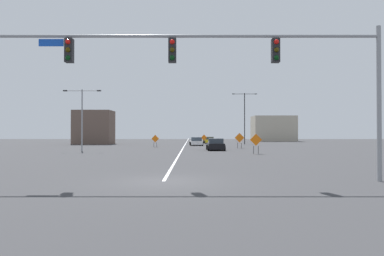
{
  "coord_description": "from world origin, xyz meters",
  "views": [
    {
      "loc": [
        1.25,
        -15.04,
        2.13
      ],
      "look_at": [
        1.35,
        17.46,
        2.58
      ],
      "focal_mm": 32.04,
      "sensor_mm": 36.0,
      "label": 1
    }
  ],
  "objects_px": {
    "traffic_signal_assembly": "(223,59)",
    "car_yellow_near": "(208,140)",
    "street_lamp_far_right": "(81,113)",
    "car_black_mid": "(214,145)",
    "street_lamp_near_left": "(244,114)",
    "car_white_approaching": "(195,142)",
    "construction_sign_left_lane": "(255,141)",
    "construction_sign_left_shoulder": "(154,139)",
    "construction_sign_right_lane": "(238,139)",
    "construction_sign_right_shoulder": "(203,138)"
  },
  "relations": [
    {
      "from": "traffic_signal_assembly",
      "to": "car_yellow_near",
      "type": "xyz_separation_m",
      "value": [
        2.02,
        53.83,
        -4.77
      ]
    },
    {
      "from": "car_yellow_near",
      "to": "street_lamp_far_right",
      "type": "bearing_deg",
      "value": -118.96
    },
    {
      "from": "traffic_signal_assembly",
      "to": "car_black_mid",
      "type": "distance_m",
      "value": 27.25
    },
    {
      "from": "street_lamp_near_left",
      "to": "car_white_approaching",
      "type": "height_order",
      "value": "street_lamp_near_left"
    },
    {
      "from": "traffic_signal_assembly",
      "to": "construction_sign_left_lane",
      "type": "distance_m",
      "value": 20.54
    },
    {
      "from": "street_lamp_near_left",
      "to": "car_black_mid",
      "type": "height_order",
      "value": "street_lamp_near_left"
    },
    {
      "from": "street_lamp_far_right",
      "to": "car_yellow_near",
      "type": "xyz_separation_m",
      "value": [
        16.17,
        29.22,
        -3.76
      ]
    },
    {
      "from": "traffic_signal_assembly",
      "to": "construction_sign_left_shoulder",
      "type": "bearing_deg",
      "value": 100.86
    },
    {
      "from": "construction_sign_left_shoulder",
      "to": "car_yellow_near",
      "type": "bearing_deg",
      "value": 64.06
    },
    {
      "from": "street_lamp_far_right",
      "to": "construction_sign_right_lane",
      "type": "distance_m",
      "value": 20.68
    },
    {
      "from": "traffic_signal_assembly",
      "to": "car_yellow_near",
      "type": "height_order",
      "value": "traffic_signal_assembly"
    },
    {
      "from": "street_lamp_near_left",
      "to": "car_black_mid",
      "type": "bearing_deg",
      "value": -107.61
    },
    {
      "from": "street_lamp_near_left",
      "to": "car_black_mid",
      "type": "xyz_separation_m",
      "value": [
        -6.92,
        -21.8,
        -4.95
      ]
    },
    {
      "from": "car_white_approaching",
      "to": "car_black_mid",
      "type": "height_order",
      "value": "car_black_mid"
    },
    {
      "from": "traffic_signal_assembly",
      "to": "car_white_approaching",
      "type": "distance_m",
      "value": 42.73
    },
    {
      "from": "construction_sign_left_lane",
      "to": "construction_sign_right_shoulder",
      "type": "xyz_separation_m",
      "value": [
        -4.3,
        26.9,
        -0.16
      ]
    },
    {
      "from": "construction_sign_left_shoulder",
      "to": "construction_sign_left_lane",
      "type": "bearing_deg",
      "value": -53.6
    },
    {
      "from": "street_lamp_far_right",
      "to": "car_yellow_near",
      "type": "bearing_deg",
      "value": 61.04
    },
    {
      "from": "construction_sign_left_shoulder",
      "to": "car_black_mid",
      "type": "xyz_separation_m",
      "value": [
        8.32,
        -8.82,
        -0.48
      ]
    },
    {
      "from": "construction_sign_right_lane",
      "to": "car_white_approaching",
      "type": "distance_m",
      "value": 12.34
    },
    {
      "from": "street_lamp_far_right",
      "to": "construction_sign_left_lane",
      "type": "bearing_deg",
      "value": -14.93
    },
    {
      "from": "car_black_mid",
      "to": "car_yellow_near",
      "type": "relative_size",
      "value": 0.96
    },
    {
      "from": "traffic_signal_assembly",
      "to": "street_lamp_far_right",
      "type": "height_order",
      "value": "street_lamp_far_right"
    },
    {
      "from": "construction_sign_left_lane",
      "to": "car_white_approaching",
      "type": "distance_m",
      "value": 23.7
    },
    {
      "from": "car_white_approaching",
      "to": "construction_sign_right_shoulder",
      "type": "bearing_deg",
      "value": 69.64
    },
    {
      "from": "construction_sign_left_shoulder",
      "to": "street_lamp_near_left",
      "type": "bearing_deg",
      "value": 40.41
    },
    {
      "from": "street_lamp_near_left",
      "to": "construction_sign_left_shoulder",
      "type": "relative_size",
      "value": 5.22
    },
    {
      "from": "car_black_mid",
      "to": "car_yellow_near",
      "type": "height_order",
      "value": "car_black_mid"
    },
    {
      "from": "construction_sign_right_lane",
      "to": "street_lamp_near_left",
      "type": "bearing_deg",
      "value": 78.96
    },
    {
      "from": "car_black_mid",
      "to": "car_yellow_near",
      "type": "bearing_deg",
      "value": 88.86
    },
    {
      "from": "car_yellow_near",
      "to": "construction_sign_left_lane",
      "type": "bearing_deg",
      "value": -84.94
    },
    {
      "from": "street_lamp_near_left",
      "to": "construction_sign_right_lane",
      "type": "bearing_deg",
      "value": -101.04
    },
    {
      "from": "traffic_signal_assembly",
      "to": "car_yellow_near",
      "type": "bearing_deg",
      "value": 87.85
    },
    {
      "from": "construction_sign_right_shoulder",
      "to": "car_black_mid",
      "type": "relative_size",
      "value": 0.41
    },
    {
      "from": "street_lamp_near_left",
      "to": "car_yellow_near",
      "type": "xyz_separation_m",
      "value": [
        -6.38,
        5.23,
        -5.01
      ]
    },
    {
      "from": "car_white_approaching",
      "to": "construction_sign_left_shoulder",
      "type": "bearing_deg",
      "value": -131.93
    },
    {
      "from": "car_white_approaching",
      "to": "street_lamp_near_left",
      "type": "bearing_deg",
      "value": 34.01
    },
    {
      "from": "street_lamp_far_right",
      "to": "construction_sign_left_shoulder",
      "type": "xyz_separation_m",
      "value": [
        7.31,
        11.02,
        -3.22
      ]
    },
    {
      "from": "street_lamp_near_left",
      "to": "car_yellow_near",
      "type": "bearing_deg",
      "value": 140.66
    },
    {
      "from": "traffic_signal_assembly",
      "to": "street_lamp_near_left",
      "type": "height_order",
      "value": "street_lamp_near_left"
    },
    {
      "from": "car_white_approaching",
      "to": "car_yellow_near",
      "type": "height_order",
      "value": "car_white_approaching"
    },
    {
      "from": "street_lamp_far_right",
      "to": "construction_sign_left_lane",
      "type": "xyz_separation_m",
      "value": [
        19.21,
        -5.12,
        -3.07
      ]
    },
    {
      "from": "street_lamp_far_right",
      "to": "car_white_approaching",
      "type": "height_order",
      "value": "street_lamp_far_right"
    },
    {
      "from": "street_lamp_near_left",
      "to": "construction_sign_right_lane",
      "type": "distance_m",
      "value": 17.86
    },
    {
      "from": "traffic_signal_assembly",
      "to": "car_white_approaching",
      "type": "height_order",
      "value": "traffic_signal_assembly"
    },
    {
      "from": "construction_sign_left_shoulder",
      "to": "street_lamp_far_right",
      "type": "bearing_deg",
      "value": -123.58
    },
    {
      "from": "construction_sign_right_lane",
      "to": "car_black_mid",
      "type": "height_order",
      "value": "construction_sign_right_lane"
    },
    {
      "from": "construction_sign_right_shoulder",
      "to": "car_black_mid",
      "type": "bearing_deg",
      "value": -87.9
    },
    {
      "from": "construction_sign_right_shoulder",
      "to": "car_black_mid",
      "type": "height_order",
      "value": "construction_sign_right_shoulder"
    },
    {
      "from": "construction_sign_left_lane",
      "to": "construction_sign_left_shoulder",
      "type": "bearing_deg",
      "value": 126.4
    }
  ]
}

